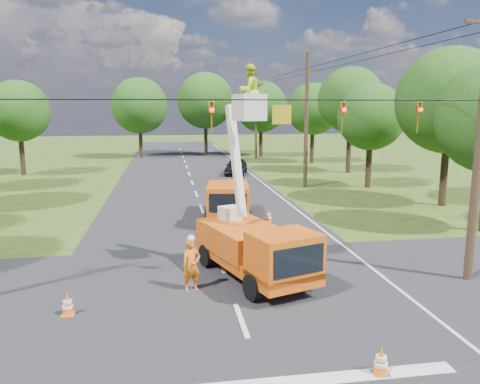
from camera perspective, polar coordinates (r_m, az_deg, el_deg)
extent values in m
plane|color=#2C4414|center=(33.02, -5.36, -0.30)|extent=(140.00, 140.00, 0.00)
cube|color=black|center=(33.02, -5.36, -0.30)|extent=(12.00, 100.00, 0.06)
cube|color=black|center=(15.76, -1.03, -12.38)|extent=(56.00, 10.00, 0.07)
cube|color=silver|center=(33.83, 4.15, -0.02)|extent=(0.12, 90.00, 0.02)
cube|color=#E0540F|center=(17.00, 1.54, -8.18)|extent=(3.84, 6.10, 0.43)
cube|color=#E0540F|center=(15.10, 5.42, -7.66)|extent=(2.51, 2.22, 1.43)
cube|color=black|center=(14.45, 7.20, -8.34)|extent=(1.74, 0.64, 0.91)
cube|color=#E0540F|center=(17.46, 0.31, -5.60)|extent=(3.27, 4.07, 0.96)
cylinder|color=black|center=(15.14, 1.60, -11.57)|extent=(0.57, 0.93, 0.88)
cylinder|color=black|center=(16.15, 7.91, -10.23)|extent=(0.57, 0.93, 0.88)
cylinder|color=black|center=(18.19, -4.08, -7.76)|extent=(0.57, 0.93, 0.88)
cylinder|color=black|center=(19.05, 1.49, -6.90)|extent=(0.57, 0.93, 0.88)
cube|color=silver|center=(18.18, -1.25, -2.62)|extent=(0.91, 0.91, 0.53)
cube|color=silver|center=(17.36, -0.50, 3.80)|extent=(0.67, 1.29, 4.14)
cube|color=silver|center=(16.36, 1.13, 10.27)|extent=(1.15, 1.15, 0.91)
imported|color=#C6E526|center=(16.37, 1.14, 12.23)|extent=(1.08, 1.01, 1.79)
cube|color=#E0540F|center=(25.68, -1.47, -1.77)|extent=(2.85, 5.99, 0.43)
cube|color=#E0540F|center=(23.51, -1.48, -1.04)|extent=(2.31, 1.90, 1.44)
cube|color=black|center=(22.70, -1.49, -1.33)|extent=(1.82, 0.30, 0.91)
cube|color=#E0540F|center=(26.32, -1.48, -0.13)|extent=(2.71, 3.82, 0.96)
cylinder|color=black|center=(23.98, -3.89, -3.28)|extent=(0.42, 0.92, 0.88)
cylinder|color=black|center=(23.98, 0.94, -3.26)|extent=(0.42, 0.92, 0.88)
cylinder|color=black|center=(27.54, -3.57, -1.48)|extent=(0.42, 0.92, 0.88)
cylinder|color=black|center=(27.54, 0.63, -1.46)|extent=(0.42, 0.92, 0.88)
imported|color=orange|center=(15.84, -5.95, -8.87)|extent=(0.76, 0.63, 1.78)
imported|color=black|center=(42.48, -0.47, 3.14)|extent=(2.86, 4.63, 1.47)
cone|color=orange|center=(11.82, 16.82, -19.03)|extent=(0.36, 0.36, 0.70)
cube|color=orange|center=(11.99, 16.73, -20.45)|extent=(0.38, 0.38, 0.04)
cylinder|color=white|center=(11.79, 16.84, -18.78)|extent=(0.26, 0.26, 0.09)
cylinder|color=white|center=(11.86, 16.79, -19.41)|extent=(0.31, 0.31, 0.09)
cone|color=orange|center=(20.14, 3.29, -6.13)|extent=(0.36, 0.36, 0.70)
cube|color=orange|center=(20.24, 3.28, -7.05)|extent=(0.38, 0.38, 0.04)
cylinder|color=white|center=(20.12, 3.29, -5.96)|extent=(0.26, 0.26, 0.09)
cylinder|color=white|center=(20.16, 3.29, -6.37)|extent=(0.31, 0.31, 0.09)
cone|color=orange|center=(24.88, 3.48, -2.92)|extent=(0.36, 0.36, 0.70)
cube|color=orange|center=(24.96, 3.47, -3.67)|extent=(0.38, 0.38, 0.04)
cylinder|color=white|center=(24.87, 3.48, -2.78)|extent=(0.26, 0.26, 0.09)
cylinder|color=white|center=(24.90, 3.48, -3.12)|extent=(0.31, 0.31, 0.09)
cone|color=orange|center=(15.03, -20.29, -12.65)|extent=(0.36, 0.36, 0.70)
cube|color=orange|center=(15.16, -20.20, -13.84)|extent=(0.38, 0.38, 0.04)
cylinder|color=white|center=(15.01, -20.30, -12.44)|extent=(0.26, 0.26, 0.09)
cylinder|color=white|center=(15.07, -20.27, -12.97)|extent=(0.31, 0.31, 0.09)
cylinder|color=#4C3823|center=(17.85, 27.21, 5.72)|extent=(0.30, 0.30, 10.00)
cylinder|color=#4C3823|center=(35.98, 8.08, 8.54)|extent=(0.30, 0.30, 10.00)
cube|color=#4C3823|center=(36.06, 8.24, 14.59)|extent=(1.80, 0.12, 0.12)
cylinder|color=#4C3823|center=(55.41, 1.97, 9.25)|extent=(0.30, 0.30, 10.00)
cube|color=#4C3823|center=(55.46, 2.00, 13.18)|extent=(1.80, 0.12, 0.12)
cylinder|color=black|center=(14.47, -3.11, 11.17)|extent=(18.00, 0.04, 0.04)
cube|color=#AB9014|center=(14.84, 5.11, 9.39)|extent=(0.60, 0.05, 0.60)
imported|color=#AB9014|center=(14.46, -3.48, 8.99)|extent=(0.16, 0.20, 1.00)
sphere|color=#FF0C0C|center=(14.34, -3.45, 9.98)|extent=(0.14, 0.14, 0.14)
imported|color=#AB9014|center=(15.45, 12.41, 8.86)|extent=(0.16, 0.20, 1.00)
sphere|color=#FF0C0C|center=(15.33, 12.61, 9.77)|extent=(0.14, 0.14, 0.14)
imported|color=#AB9014|center=(16.57, 20.91, 8.51)|extent=(0.16, 0.20, 1.00)
sphere|color=#FF0C0C|center=(16.46, 21.18, 9.36)|extent=(0.14, 0.14, 0.14)
cylinder|color=#382616|center=(46.38, -25.04, 4.38)|extent=(0.44, 0.44, 4.05)
sphere|color=#193E10|center=(46.21, -25.39, 8.92)|extent=(5.40, 5.40, 5.40)
cylinder|color=#382616|center=(31.62, 23.64, 2.60)|extent=(0.44, 0.44, 4.58)
sphere|color=#193E10|center=(31.39, 24.20, 10.14)|extent=(6.40, 6.40, 6.40)
cylinder|color=#382616|center=(36.93, 15.42, 3.48)|extent=(0.44, 0.44, 3.78)
sphere|color=#193E10|center=(36.70, 15.68, 8.82)|extent=(5.00, 5.00, 5.00)
cylinder|color=#382616|center=(44.83, 13.12, 5.36)|extent=(0.44, 0.44, 4.75)
sphere|color=#193E10|center=(44.67, 13.35, 10.89)|extent=(6.00, 6.00, 6.00)
cylinder|color=#382616|center=(52.01, 8.78, 5.83)|extent=(0.44, 0.44, 4.14)
sphere|color=#193E10|center=(51.86, 8.89, 9.97)|extent=(5.60, 5.60, 5.60)
cylinder|color=#382616|center=(57.60, -12.02, 6.29)|extent=(0.44, 0.44, 4.40)
sphere|color=#193E10|center=(57.47, -12.17, 10.27)|extent=(6.60, 6.60, 6.60)
cylinder|color=#382616|center=(59.72, -4.19, 6.84)|extent=(0.44, 0.44, 4.84)
sphere|color=#193E10|center=(59.61, -4.25, 11.06)|extent=(7.00, 7.00, 7.00)
cylinder|color=#382616|center=(57.69, 2.56, 6.47)|extent=(0.44, 0.44, 4.31)
sphere|color=#193E10|center=(57.55, 2.59, 10.36)|extent=(6.20, 6.20, 6.20)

